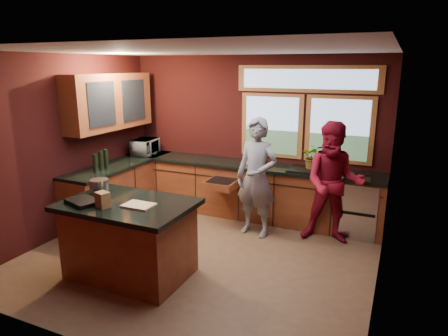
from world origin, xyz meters
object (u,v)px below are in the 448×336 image
Objects in this scene: person_grey at (257,178)px; cutting_board at (139,205)px; island at (130,238)px; stock_pot at (99,186)px; person_red at (333,183)px.

cutting_board is (-0.79, -1.85, 0.06)m from person_grey.
island is at bearing -110.16° from person_grey.
island is at bearing -15.26° from stock_pot.
stock_pot reaches higher than cutting_board.
person_grey is 1.11m from person_red.
person_red is at bearing 47.72° from cutting_board.
stock_pot is at bearing -152.19° from person_red.
cutting_board is at bearing -139.83° from person_red.
stock_pot is (-0.75, 0.20, 0.08)m from cutting_board.
stock_pot is (-1.54, -1.65, 0.14)m from person_grey.
cutting_board is 1.46× the size of stock_pot.
person_red reaches higher than island.
person_red reaches higher than cutting_board.
person_grey reaches higher than person_red.
island is at bearing -143.43° from person_red.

